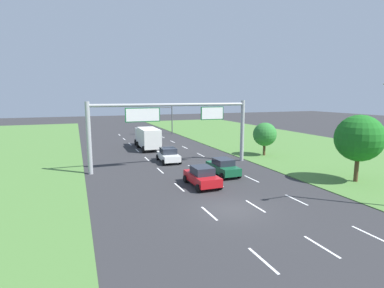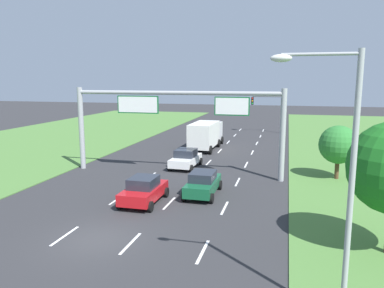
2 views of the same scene
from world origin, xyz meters
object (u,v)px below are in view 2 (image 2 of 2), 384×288
object	(u,v)px
car_near_red	(203,183)
traffic_light_mast	(270,106)
box_truck	(206,134)
roadside_tree_mid	(338,145)
car_lead_silver	(186,158)
car_mid_lane	(144,190)
sign_gantry	(175,114)
street_lamp	(339,166)

from	to	relation	value
car_near_red	traffic_light_mast	world-z (taller)	traffic_light_mast
car_near_red	traffic_light_mast	distance (m)	31.64
box_truck	traffic_light_mast	xyz separation A→B (m)	(6.31, 14.44, 2.22)
box_truck	roadside_tree_mid	xyz separation A→B (m)	(12.60, -10.45, 1.08)
car_lead_silver	car_mid_lane	world-z (taller)	car_mid_lane
box_truck	sign_gantry	world-z (taller)	sign_gantry
car_near_red	roadside_tree_mid	xyz separation A→B (m)	(9.15, 6.48, 1.91)
car_mid_lane	sign_gantry	xyz separation A→B (m)	(-0.15, 7.44, 4.07)
car_mid_lane	sign_gantry	world-z (taller)	sign_gantry
car_near_red	traffic_light_mast	xyz separation A→B (m)	(2.86, 31.36, 3.05)
traffic_light_mast	car_lead_silver	bearing A→B (deg)	-104.22
box_truck	roadside_tree_mid	distance (m)	16.41
box_truck	car_near_red	bearing A→B (deg)	-77.31
car_lead_silver	traffic_light_mast	bearing A→B (deg)	78.13
car_lead_silver	traffic_light_mast	world-z (taller)	traffic_light_mast
car_near_red	street_lamp	world-z (taller)	street_lamp
street_lamp	roadside_tree_mid	world-z (taller)	street_lamp
traffic_light_mast	street_lamp	size ratio (longest dim) A/B	0.66
street_lamp	car_lead_silver	bearing A→B (deg)	117.48
sign_gantry	car_near_red	bearing A→B (deg)	-55.74
sign_gantry	roadside_tree_mid	xyz separation A→B (m)	(12.53, 1.51, -2.17)
traffic_light_mast	sign_gantry	bearing A→B (deg)	-103.30
car_lead_silver	box_truck	xyz separation A→B (m)	(-0.24, 9.52, 0.83)
car_lead_silver	roadside_tree_mid	xyz separation A→B (m)	(12.37, -0.92, 1.91)
car_near_red	sign_gantry	xyz separation A→B (m)	(-3.38, 4.96, 4.08)
street_lamp	roadside_tree_mid	bearing A→B (deg)	82.78
car_lead_silver	roadside_tree_mid	bearing A→B (deg)	-1.92
box_truck	roadside_tree_mid	bearing A→B (deg)	-38.48
box_truck	street_lamp	world-z (taller)	street_lamp
traffic_light_mast	street_lamp	distance (m)	43.46
car_near_red	street_lamp	distance (m)	14.37
car_near_red	car_lead_silver	xyz separation A→B (m)	(-3.21, 7.40, 0.00)
sign_gantry	car_mid_lane	bearing A→B (deg)	-88.83
car_lead_silver	box_truck	world-z (taller)	box_truck
car_near_red	car_mid_lane	distance (m)	4.07
car_near_red	roadside_tree_mid	world-z (taller)	roadside_tree_mid
car_mid_lane	traffic_light_mast	world-z (taller)	traffic_light_mast
street_lamp	traffic_light_mast	bearing A→B (deg)	95.24
car_mid_lane	sign_gantry	bearing A→B (deg)	91.31
car_near_red	car_lead_silver	bearing A→B (deg)	113.22
car_near_red	box_truck	xyz separation A→B (m)	(-3.45, 16.92, 0.83)
sign_gantry	roadside_tree_mid	bearing A→B (deg)	6.89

